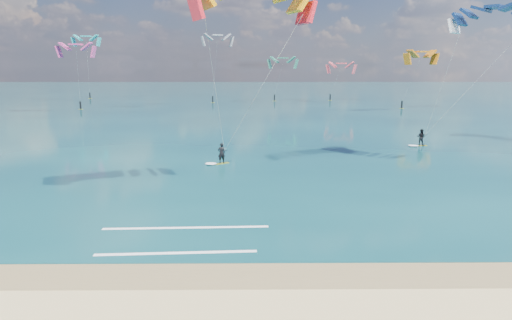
# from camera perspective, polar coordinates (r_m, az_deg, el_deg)

# --- Properties ---
(ground) EXTENTS (320.00, 320.00, 0.00)m
(ground) POSITION_cam_1_polar(r_m,az_deg,el_deg) (53.96, -3.24, 3.33)
(ground) COLOR tan
(ground) RESTS_ON ground
(wet_sand_strip) EXTENTS (320.00, 2.40, 0.01)m
(wet_sand_strip) POSITION_cam_1_polar(r_m,az_deg,el_deg) (18.32, -8.78, -14.00)
(wet_sand_strip) COLOR brown
(wet_sand_strip) RESTS_ON ground
(sea) EXTENTS (320.00, 200.00, 0.04)m
(sea) POSITION_cam_1_polar(r_m,az_deg,el_deg) (117.61, -1.78, 7.94)
(sea) COLOR #0B3640
(sea) RESTS_ON ground
(kitesurfer_main) EXTENTS (9.83, 8.71, 14.66)m
(kitesurfer_main) POSITION_cam_1_polar(r_m,az_deg,el_deg) (33.28, -2.41, 11.11)
(kitesurfer_main) COLOR #C5D919
(kitesurfer_main) RESTS_ON sea
(kitesurfer_far) EXTENTS (9.36, 8.41, 14.14)m
(kitesurfer_far) POSITION_cam_1_polar(r_m,az_deg,el_deg) (46.03, 23.88, 10.04)
(kitesurfer_far) COLOR gold
(kitesurfer_far) RESTS_ON sea
(shoreline_foam) EXTENTS (8.19, 3.67, 0.01)m
(shoreline_foam) POSITION_cam_1_polar(r_m,az_deg,el_deg) (21.74, -9.27, -9.65)
(shoreline_foam) COLOR white
(shoreline_foam) RESTS_ON ground
(distant_kites) EXTENTS (72.77, 29.07, 14.25)m
(distant_kites) POSITION_cam_1_polar(r_m,az_deg,el_deg) (93.57, -4.65, 10.46)
(distant_kites) COLOR #C56B11
(distant_kites) RESTS_ON ground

